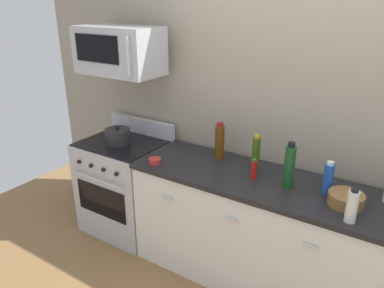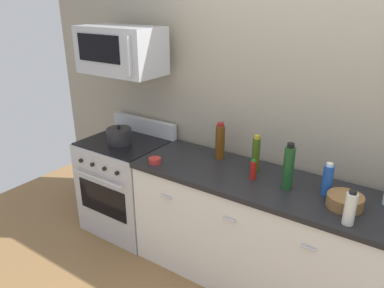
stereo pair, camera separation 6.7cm
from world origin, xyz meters
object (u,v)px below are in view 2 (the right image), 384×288
Objects in this scene: bowl_red_small at (155,160)px; stockpot at (119,136)px; range_oven at (127,184)px; bottle_wine_amber at (220,142)px; microwave at (121,50)px; bottle_vinegar_white at (350,208)px; bottle_soda_blue at (328,180)px; bottle_olive_oil at (256,154)px; bottle_hot_sauce_red at (253,170)px; bowl_wooden_salad at (345,201)px; bottle_wine_green at (289,167)px.

bowl_red_small is 0.45× the size of stockpot.
bottle_wine_amber reaches higher than range_oven.
microwave reaches higher than stockpot.
bottle_wine_amber is at bearing 45.07° from bowl_red_small.
bottle_vinegar_white is at bearing -6.48° from range_oven.
bottle_wine_amber reaches higher than bottle_soda_blue.
microwave reaches higher than bottle_olive_oil.
microwave reaches higher than bottle_vinegar_white.
bottle_soda_blue is at bearing 7.88° from bottle_hot_sauce_red.
bowl_red_small is (-1.29, -0.26, -0.09)m from bottle_soda_blue.
bottle_soda_blue is 1.02× the size of bowl_wooden_salad.
bottle_wine_amber is 0.92m from bottle_soda_blue.
bottle_wine_green is at bearing -164.72° from bottle_soda_blue.
bowl_red_small is (0.55, -0.21, 0.47)m from range_oven.
bottle_wine_amber is at bearing 170.32° from bottle_olive_oil.
range_oven is at bearing 179.25° from bottle_hot_sauce_red.
bottle_olive_oil is at bearing 23.89° from bowl_red_small.
range_oven is 1.44× the size of microwave.
bottle_wine_amber is 0.96m from stockpot.
bottle_vinegar_white is (0.72, -0.22, 0.03)m from bottle_hot_sauce_red.
bottle_olive_oil is at bearing 157.02° from bottle_wine_green.
microwave reaches higher than range_oven.
bowl_red_small is at bearing -168.51° from bottle_soda_blue.
range_oven is 6.93× the size of bottle_hot_sauce_red.
bottle_wine_green reaches higher than bowl_red_small.
bottle_wine_green is 1.50× the size of stockpot.
bottle_soda_blue is 2.29× the size of bowl_red_small.
microwave is at bearing 89.87° from stockpot.
bowl_red_small is at bearing 179.10° from bottle_vinegar_white.
stockpot is (-1.99, -0.01, 0.03)m from bowl_wooden_salad.
bowl_wooden_salad is (1.99, -0.05, 0.49)m from range_oven.
range_oven is at bearing -169.31° from bottle_wine_amber.
bottle_wine_green is (-0.46, 0.22, 0.06)m from bottle_vinegar_white.
bottle_wine_amber is 0.56m from bowl_red_small.
bottle_soda_blue is at bearing 3.33° from stockpot.
bottle_olive_oil is at bearing 173.64° from bottle_soda_blue.
bottle_hot_sauce_red is 0.50× the size of bottle_wine_amber.
bowl_wooden_salad is at bearing -34.04° from bottle_soda_blue.
stockpot is (-0.00, -0.10, -0.76)m from microwave.
microwave reaches higher than bowl_wooden_salad.
bottle_wine_green reaches higher than bowl_wooden_salad.
bottle_olive_oil is 1.29× the size of bowl_wooden_salad.
bottle_soda_blue is at bearing 145.96° from bowl_wooden_salad.
bowl_wooden_salad is at bearing 108.53° from bottle_vinegar_white.
bowl_wooden_salad is at bearing -11.82° from bottle_wine_amber.
bottle_hot_sauce_red is 0.66m from bowl_wooden_salad.
stockpot is (-1.84, -0.11, -0.04)m from bottle_soda_blue.
bottle_wine_green reaches higher than bottle_olive_oil.
bottle_wine_green reaches higher than range_oven.
bowl_wooden_salad is (0.66, -0.03, -0.03)m from bottle_hot_sauce_red.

